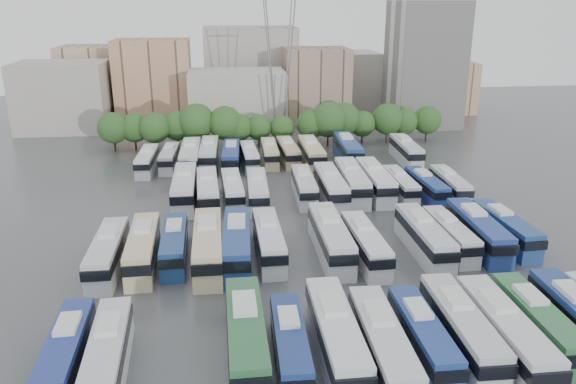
{
  "coord_description": "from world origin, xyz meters",
  "views": [
    {
      "loc": [
        -9.48,
        -59.74,
        26.02
      ],
      "look_at": [
        -1.48,
        6.93,
        3.0
      ],
      "focal_mm": 35.0,
      "sensor_mm": 36.0,
      "label": 1
    }
  ],
  "objects": [
    {
      "name": "ground",
      "position": [
        0.0,
        0.0,
        0.0
      ],
      "size": [
        220.0,
        220.0,
        0.0
      ],
      "primitive_type": "plane",
      "color": "#424447",
      "rests_on": "ground"
    },
    {
      "name": "tree_line",
      "position": [
        -0.31,
        42.07,
        4.42
      ],
      "size": [
        64.13,
        7.98,
        8.4
      ],
      "color": "black",
      "rests_on": "ground"
    },
    {
      "name": "city_buildings",
      "position": [
        -7.46,
        71.86,
        7.87
      ],
      "size": [
        102.0,
        35.0,
        20.0
      ],
      "color": "#9E998E",
      "rests_on": "ground"
    },
    {
      "name": "apartment_tower",
      "position": [
        34.0,
        58.0,
        13.0
      ],
      "size": [
        14.0,
        14.0,
        26.0
      ],
      "primitive_type": "cube",
      "color": "silver",
      "rests_on": "ground"
    },
    {
      "name": "electricity_pylon",
      "position": [
        2.0,
        50.0,
        18.66
      ],
      "size": [
        9.0,
        6.91,
        33.83
      ],
      "color": "slate",
      "rests_on": "ground"
    },
    {
      "name": "bus_r0_s0",
      "position": [
        -21.38,
        -23.24,
        1.71
      ],
      "size": [
        2.75,
        11.19,
        3.49
      ],
      "rotation": [
        0.0,
        0.0,
        0.03
      ],
      "color": "navy",
      "rests_on": "ground"
    },
    {
      "name": "bus_r0_s1",
      "position": [
        -18.29,
        -23.9,
        1.79
      ],
      "size": [
        3.05,
        11.7,
        3.64
      ],
      "rotation": [
        0.0,
        0.0,
        0.05
      ],
      "color": "silver",
      "rests_on": "ground"
    },
    {
      "name": "bus_r0_s4",
      "position": [
        -8.27,
        -23.08,
        2.01
      ],
      "size": [
        2.91,
        13.04,
        4.09
      ],
      "rotation": [
        0.0,
        0.0,
        0.01
      ],
      "color": "#2B653B",
      "rests_on": "ground"
    },
    {
      "name": "bus_r0_s5",
      "position": [
        -5.04,
        -24.15,
        1.67
      ],
      "size": [
        2.64,
        10.93,
        3.41
      ],
      "rotation": [
        0.0,
        0.0,
        -0.02
      ],
      "color": "navy",
      "rests_on": "ground"
    },
    {
      "name": "bus_r0_s6",
      "position": [
        -1.52,
        -23.9,
        2.0
      ],
      "size": [
        2.87,
        13.03,
        4.08
      ],
      "rotation": [
        0.0,
        0.0,
        -0.0
      ],
      "color": "silver",
      "rests_on": "ground"
    },
    {
      "name": "bus_r0_s7",
      "position": [
        1.67,
        -25.39,
        1.94
      ],
      "size": [
        3.01,
        12.62,
        3.94
      ],
      "rotation": [
        0.0,
        0.0,
        -0.02
      ],
      "color": "silver",
      "rests_on": "ground"
    },
    {
      "name": "bus_r0_s8",
      "position": [
        5.14,
        -24.27,
        1.71
      ],
      "size": [
        2.46,
        11.13,
        3.49
      ],
      "rotation": [
        0.0,
        0.0,
        -0.0
      ],
      "color": "navy",
      "rests_on": "ground"
    },
    {
      "name": "bus_r0_s9",
      "position": [
        8.37,
        -23.85,
        1.92
      ],
      "size": [
        3.0,
        12.54,
        3.92
      ],
      "rotation": [
        0.0,
        0.0,
        -0.02
      ],
      "color": "silver",
      "rests_on": "ground"
    },
    {
      "name": "bus_r0_s10",
      "position": [
        11.37,
        -24.86,
        1.98
      ],
      "size": [
        2.92,
        12.86,
        4.03
      ],
      "rotation": [
        0.0,
        0.0,
        -0.01
      ],
      "color": "silver",
      "rests_on": "ground"
    },
    {
      "name": "bus_r0_s11",
      "position": [
        14.8,
        -23.57,
        1.8
      ],
      "size": [
        2.67,
        11.7,
        3.66
      ],
      "rotation": [
        0.0,
        0.0,
        -0.01
      ],
      "color": "#30703F",
      "rests_on": "ground"
    },
    {
      "name": "bus_r1_s0",
      "position": [
        -21.42,
        -6.36,
        1.88
      ],
      "size": [
        2.69,
        12.2,
        3.83
      ],
      "rotation": [
        0.0,
        0.0,
        0.0
      ],
      "color": "silver",
      "rests_on": "ground"
    },
    {
      "name": "bus_r1_s1",
      "position": [
        -18.02,
        -5.74,
        1.93
      ],
      "size": [
        3.08,
        12.6,
        3.93
      ],
      "rotation": [
        0.0,
        0.0,
        0.03
      ],
      "color": "beige",
      "rests_on": "ground"
    },
    {
      "name": "bus_r1_s2",
      "position": [
        -14.91,
        -4.8,
        1.76
      ],
      "size": [
        2.72,
        11.49,
        3.59
      ],
      "rotation": [
        0.0,
        0.0,
        0.02
      ],
      "color": "navy",
      "rests_on": "ground"
    },
    {
      "name": "bus_r1_s3",
      "position": [
        -11.38,
        -6.21,
        2.07
      ],
      "size": [
        3.01,
        13.48,
        4.22
      ],
      "rotation": [
        0.0,
        0.0,
        0.01
      ],
      "color": "beige",
      "rests_on": "ground"
    },
    {
      "name": "bus_r1_s4",
      "position": [
        -8.4,
        -6.0,
        2.03
      ],
      "size": [
        3.48,
        13.3,
        4.14
      ],
      "rotation": [
        0.0,
        0.0,
        -0.05
      ],
      "color": "navy",
      "rests_on": "ground"
    },
    {
      "name": "bus_r1_s5",
      "position": [
        -5.01,
        -5.19,
        1.87
      ],
      "size": [
        2.81,
        12.17,
        3.81
      ],
      "rotation": [
        0.0,
        0.0,
        0.01
      ],
      "color": "silver",
      "rests_on": "ground"
    },
    {
      "name": "bus_r1_s7",
      "position": [
        1.58,
        -5.76,
        2.06
      ],
      "size": [
        2.91,
        13.35,
        4.19
      ],
      "rotation": [
        0.0,
        0.0,
        -0.0
      ],
      "color": "silver",
      "rests_on": "ground"
    },
    {
      "name": "bus_r1_s8",
      "position": [
        4.96,
        -7.26,
        1.83
      ],
      "size": [
        2.91,
        11.96,
        3.73
      ],
      "rotation": [
        0.0,
        0.0,
        0.03
      ],
      "color": "silver",
      "rests_on": "ground"
    },
    {
      "name": "bus_r1_s10",
      "position": [
        11.64,
        -6.45,
        1.96
      ],
      "size": [
        2.8,
        12.7,
        3.98
      ],
      "rotation": [
        0.0,
        0.0,
        -0.0
      ],
      "color": "silver",
      "rests_on": "ground"
    },
    {
      "name": "bus_r1_s11",
      "position": [
        14.85,
        -5.72,
        1.72
      ],
      "size": [
        2.61,
        11.2,
        3.5
      ],
      "rotation": [
        0.0,
        0.0,
        0.02
      ],
      "color": "silver",
      "rests_on": "ground"
    },
    {
      "name": "bus_r1_s12",
      "position": [
        18.14,
        -5.54,
        1.98
      ],
      "size": [
        3.16,
        12.92,
        4.03
      ],
      "rotation": [
        0.0,
        0.0,
        -0.03
      ],
      "color": "navy",
      "rests_on": "ground"
    },
    {
      "name": "bus_r1_s13",
      "position": [
        21.64,
        -4.93,
        1.81
      ],
      "size": [
        3.08,
        11.87,
        3.69
      ],
      "rotation": [
        0.0,
        0.0,
        0.04
      ],
      "color": "navy",
      "rests_on": "ground"
    },
    {
      "name": "bus_r2_s2",
      "position": [
        -14.79,
        13.0,
        2.1
      ],
      "size": [
        3.07,
        13.66,
        4.28
      ],
      "rotation": [
        0.0,
        0.0,
        0.01
      ],
      "color": "silver",
      "rests_on": "ground"
    },
    {
      "name": "bus_r2_s3",
      "position": [
        -11.68,
        11.81,
        1.94
      ],
      "size": [
        3.22,
        12.68,
        3.95
      ],
      "rotation": [
        0.0,
        0.0,
        0.04
      ],
      "color": "silver",
      "rests_on": "ground"
    },
    {
      "name": "bus_r2_s4",
      "position": [
        -8.38,
        12.22,
        1.79
      ],
      "size": [
        3.03,
        11.72,
        3.65
      ],
      "rotation": [
        0.0,
        0.0,
        0.04
      ],
      "color": "silver",
      "rests_on": "ground"
    },
    {
      "name": "bus_r2_s5",
      "position": [
        -5.08,
        11.46,
        1.85
      ],
      "size": [
        2.95,
        12.1,
        3.78
      ],
      "rotation": [
        0.0,
        0.0,
        -0.03
      ],
      "color": "silver",
      "rests_on": "ground"
    },
    {
      "name": "bus_r2_s7",
      "position": [
        1.46,
        12.75,
        1.81
      ],
      "size": [
        2.89,
        11.81,
        3.68
      ],
      "rotation": [
        0.0,
        0.0,
        -0.03
      ],
      "color": "silver",
      "rests_on": "ground"
    },
    {
      "name": "bus_r2_s8",
      "position": [
        4.92,
        11.51,
        2.02
      ],
      "size": [
        3.02,
        13.17,
        4.12
      ],
      "rotation": [
        0.0,
        0.0,
        -0.01
      ],
      "color": "silver",
      "rests_on": "ground"
    },
    {
      "name": "bus_r2_s9",
      "position": [
        8.23,
        13.13,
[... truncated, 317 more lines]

